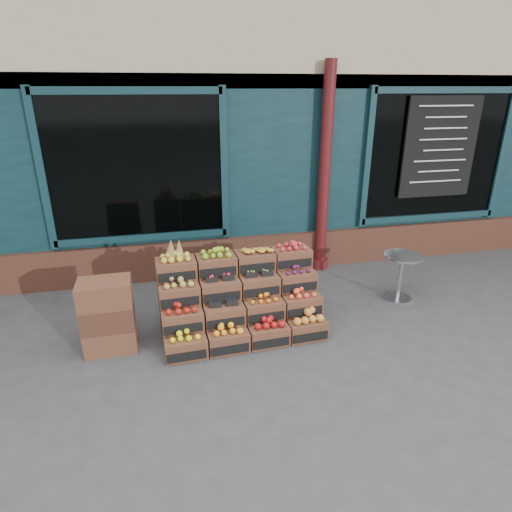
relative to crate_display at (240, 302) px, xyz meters
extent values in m
plane|color=#3A3A3C|center=(0.47, -0.42, -0.37)|extent=(60.00, 60.00, 0.00)
cube|color=#0E2B30|center=(0.47, 4.78, 2.03)|extent=(12.00, 6.00, 4.80)
cube|color=#C1B28C|center=(0.47, 1.86, 3.43)|extent=(12.00, 0.18, 2.00)
cube|color=#0E2B30|center=(0.47, 1.83, 1.13)|extent=(12.00, 0.12, 3.00)
cube|color=#45261B|center=(0.47, 1.76, -0.07)|extent=(12.00, 0.18, 0.60)
cube|color=black|center=(-1.13, 1.76, 1.38)|extent=(2.40, 0.06, 2.00)
cube|color=black|center=(3.67, 1.76, 1.38)|extent=(2.40, 0.06, 2.00)
cylinder|color=#4C1114|center=(1.67, 1.63, 1.23)|extent=(0.18, 0.18, 3.20)
cube|color=black|center=(3.67, 1.68, 1.53)|extent=(1.30, 0.04, 1.60)
cube|color=brown|center=(-0.70, -0.42, -0.25)|extent=(0.48, 0.34, 0.23)
cube|color=black|center=(-0.69, -0.59, -0.28)|extent=(0.43, 0.03, 0.10)
cube|color=yellow|center=(-0.70, -0.42, -0.10)|extent=(0.38, 0.26, 0.07)
cube|color=brown|center=(-0.22, -0.40, -0.25)|extent=(0.48, 0.34, 0.23)
cube|color=black|center=(-0.21, -0.57, -0.28)|extent=(0.43, 0.03, 0.10)
cube|color=orange|center=(-0.22, -0.40, -0.10)|extent=(0.38, 0.26, 0.08)
cube|color=brown|center=(0.26, -0.38, -0.25)|extent=(0.48, 0.34, 0.23)
cube|color=black|center=(0.27, -0.55, -0.28)|extent=(0.43, 0.03, 0.10)
cube|color=#A01212|center=(0.26, -0.38, -0.09)|extent=(0.38, 0.26, 0.09)
cube|color=brown|center=(0.75, -0.36, -0.25)|extent=(0.48, 0.34, 0.23)
cube|color=black|center=(0.75, -0.53, -0.28)|extent=(0.43, 0.03, 0.10)
cube|color=#C87930|center=(0.75, -0.36, -0.08)|extent=(0.38, 0.26, 0.11)
cube|color=brown|center=(-0.71, -0.22, -0.02)|extent=(0.48, 0.34, 0.23)
cube|color=black|center=(-0.70, -0.39, -0.04)|extent=(0.43, 0.03, 0.10)
cube|color=#A0180F|center=(-0.71, -0.22, 0.13)|extent=(0.38, 0.26, 0.08)
cube|color=brown|center=(-0.23, -0.20, -0.02)|extent=(0.48, 0.34, 0.23)
cube|color=black|center=(-0.22, -0.37, -0.04)|extent=(0.43, 0.03, 0.10)
cube|color=black|center=(-0.23, -0.20, 0.11)|extent=(0.38, 0.26, 0.03)
cube|color=brown|center=(0.25, -0.18, -0.02)|extent=(0.48, 0.34, 0.23)
cube|color=black|center=(0.26, -0.35, -0.04)|extent=(0.43, 0.03, 0.10)
cube|color=orange|center=(0.25, -0.18, 0.13)|extent=(0.38, 0.26, 0.06)
cube|color=brown|center=(0.74, -0.16, -0.02)|extent=(0.48, 0.34, 0.23)
cube|color=black|center=(0.74, -0.33, -0.04)|extent=(0.43, 0.03, 0.10)
cube|color=#F14C2F|center=(0.74, -0.16, 0.13)|extent=(0.38, 0.26, 0.07)
cube|color=brown|center=(-0.72, -0.02, 0.21)|extent=(0.48, 0.34, 0.23)
cube|color=black|center=(-0.71, -0.20, 0.19)|extent=(0.43, 0.03, 0.10)
cube|color=olive|center=(-0.72, -0.02, 0.37)|extent=(0.38, 0.26, 0.08)
cube|color=brown|center=(-0.24, 0.00, 0.21)|extent=(0.48, 0.34, 0.23)
cube|color=black|center=(-0.23, -0.17, 0.19)|extent=(0.43, 0.03, 0.10)
cube|color=red|center=(-0.24, 0.00, 0.34)|extent=(0.38, 0.26, 0.03)
cube|color=brown|center=(0.25, 0.02, 0.21)|extent=(0.48, 0.34, 0.23)
cube|color=black|center=(0.25, -0.15, 0.19)|extent=(0.43, 0.03, 0.10)
cube|color=#81AD4F|center=(0.25, 0.02, 0.34)|extent=(0.38, 0.26, 0.03)
cube|color=brown|center=(0.73, 0.04, 0.21)|extent=(0.48, 0.34, 0.23)
cube|color=black|center=(0.74, -0.13, 0.19)|extent=(0.43, 0.03, 0.10)
cube|color=#4B1239|center=(0.73, 0.04, 0.36)|extent=(0.38, 0.26, 0.06)
cube|color=brown|center=(-0.73, 0.17, 0.44)|extent=(0.48, 0.34, 0.23)
cube|color=black|center=(-0.72, 0.00, 0.42)|extent=(0.43, 0.03, 0.10)
cube|color=gold|center=(-0.73, 0.17, 0.60)|extent=(0.38, 0.26, 0.08)
cube|color=brown|center=(-0.24, 0.19, 0.44)|extent=(0.48, 0.34, 0.23)
cube|color=black|center=(-0.24, 0.02, 0.42)|extent=(0.43, 0.03, 0.10)
cube|color=#75A41B|center=(-0.24, 0.19, 0.60)|extent=(0.38, 0.26, 0.08)
cube|color=brown|center=(0.24, 0.21, 0.44)|extent=(0.48, 0.34, 0.23)
cube|color=black|center=(0.24, 0.04, 0.42)|extent=(0.43, 0.03, 0.10)
cube|color=gold|center=(0.24, 0.21, 0.60)|extent=(0.38, 0.26, 0.07)
cube|color=brown|center=(0.72, 0.23, 0.44)|extent=(0.48, 0.34, 0.23)
cube|color=black|center=(0.73, 0.06, 0.42)|extent=(0.43, 0.03, 0.10)
cube|color=red|center=(0.72, 0.23, 0.59)|extent=(0.38, 0.26, 0.07)
cube|color=#45261B|center=(0.01, -0.19, -0.25)|extent=(1.92, 0.40, 0.23)
cube|color=#45261B|center=(0.00, 0.01, -0.14)|extent=(1.92, 0.40, 0.46)
cube|color=#45261B|center=(0.00, 0.20, -0.02)|extent=(1.92, 0.40, 0.70)
cone|color=olive|center=(-0.77, 0.17, 0.69)|extent=(0.16, 0.16, 0.27)
cone|color=olive|center=(-0.67, 0.21, 0.68)|extent=(0.14, 0.14, 0.23)
cube|color=brown|center=(-1.53, -0.09, -0.23)|extent=(0.58, 0.41, 0.29)
cube|color=#45261B|center=(-1.53, -0.09, 0.06)|extent=(0.58, 0.41, 0.29)
cube|color=brown|center=(-1.53, -0.09, 0.34)|extent=(0.58, 0.41, 0.29)
cylinder|color=silver|center=(2.35, 0.30, -0.36)|extent=(0.39, 0.39, 0.03)
cylinder|color=silver|center=(2.35, 0.30, -0.04)|extent=(0.05, 0.05, 0.64)
cylinder|color=silver|center=(2.35, 0.30, 0.29)|extent=(0.53, 0.53, 0.03)
imported|color=#195A25|center=(-1.16, 2.54, 0.67)|extent=(0.79, 0.54, 2.08)
camera|label=1|loc=(-0.85, -4.57, 2.46)|focal=30.00mm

